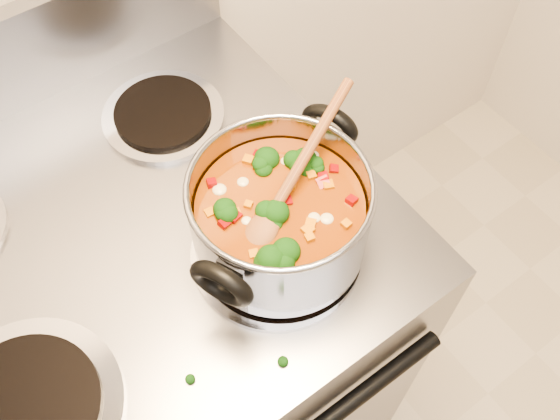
{
  "coord_description": "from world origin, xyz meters",
  "views": [
    {
      "loc": [
        0.02,
        0.68,
        1.65
      ],
      "look_at": [
        0.26,
        1.02,
        1.01
      ],
      "focal_mm": 40.0,
      "sensor_mm": 36.0,
      "label": 1
    }
  ],
  "objects": [
    {
      "name": "stockpot",
      "position": [
        0.26,
        1.02,
        1.0
      ],
      "size": [
        0.29,
        0.23,
        0.14
      ],
      "rotation": [
        0.0,
        0.0,
        0.43
      ],
      "color": "#9898A0",
      "rests_on": "electric_range"
    },
    {
      "name": "cooktop_crumbs",
      "position": [
        0.12,
        1.03,
        0.92
      ],
      "size": [
        0.04,
        0.24,
        0.01
      ],
      "color": "black",
      "rests_on": "electric_range"
    },
    {
      "name": "electric_range",
      "position": [
        0.07,
        1.16,
        0.47
      ],
      "size": [
        0.75,
        0.68,
        1.08
      ],
      "color": "gray",
      "rests_on": "ground"
    },
    {
      "name": "wooden_spoon",
      "position": [
        0.27,
        1.02,
        1.04
      ],
      "size": [
        0.24,
        0.12,
        0.09
      ],
      "rotation": [
        0.0,
        0.0,
        0.41
      ],
      "color": "brown",
      "rests_on": "stockpot"
    }
  ]
}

